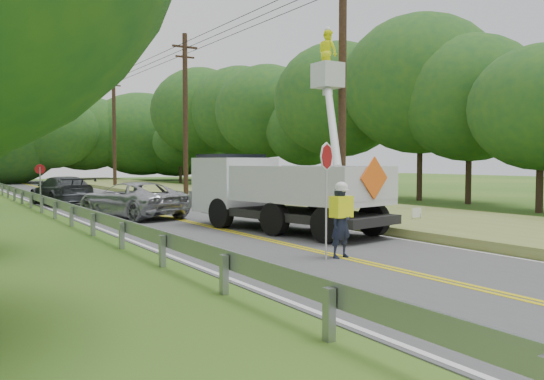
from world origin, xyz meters
TOP-DOWN VIEW (x-y plane):
  - ground at (0.00, 0.00)m, footprint 140.00×140.00m
  - road at (0.00, 14.00)m, footprint 7.20×96.00m
  - guardrail at (-4.02, 14.91)m, footprint 0.18×48.00m
  - utility_poles at (5.00, 17.02)m, footprint 1.60×43.30m
  - tall_grass_verge at (7.10, 14.00)m, footprint 7.00×96.00m
  - treeline_right at (15.67, 26.21)m, footprint 11.48×54.32m
  - treeline_horizon at (0.41, 56.24)m, footprint 55.79×13.57m
  - flagger at (-0.09, 2.74)m, footprint 1.08×0.47m
  - bucket_truck at (1.62, 8.75)m, footprint 5.05×7.71m
  - suv_silver at (-1.32, 14.82)m, footprint 3.81×5.72m
  - suv_darkgrey at (-2.41, 23.16)m, footprint 2.73×5.41m
  - stop_sign_permanent at (-4.07, 19.46)m, footprint 0.47×0.06m
  - yard_sign at (6.15, 6.25)m, footprint 0.48×0.07m

SIDE VIEW (x-z plane):
  - ground at x=0.00m, z-range 0.00..0.00m
  - road at x=0.00m, z-range 0.00..0.02m
  - tall_grass_verge at x=7.10m, z-range 0.00..0.30m
  - yard_sign at x=6.15m, z-range 0.15..0.84m
  - guardrail at x=-4.02m, z-range 0.17..0.94m
  - suv_silver at x=-1.32m, z-range 0.02..1.48m
  - suv_darkgrey at x=-2.41m, z-range 0.02..1.53m
  - flagger at x=-0.09m, z-range -0.38..2.38m
  - stop_sign_permanent at x=-4.07m, z-range 0.33..2.53m
  - bucket_truck at x=1.62m, z-range -1.96..5.19m
  - utility_poles at x=5.00m, z-range 0.27..10.27m
  - treeline_horizon at x=0.41m, z-range -0.59..11.59m
  - treeline_right at x=15.67m, z-range 0.58..12.07m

